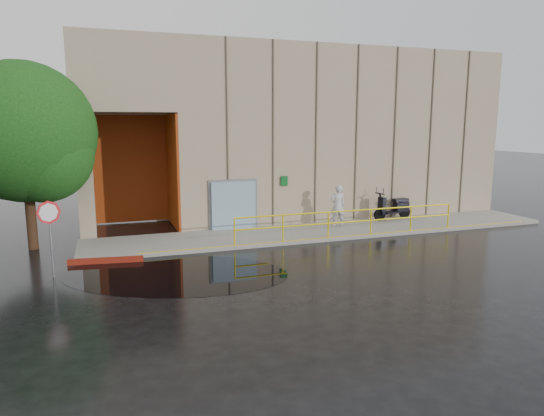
% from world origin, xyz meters
% --- Properties ---
extents(ground, '(120.00, 120.00, 0.00)m').
position_xyz_m(ground, '(0.00, 0.00, 0.00)').
color(ground, black).
rests_on(ground, ground).
extents(sidewalk, '(20.00, 3.00, 0.15)m').
position_xyz_m(sidewalk, '(4.00, 4.50, 0.07)').
color(sidewalk, gray).
rests_on(sidewalk, ground).
extents(building, '(20.00, 10.17, 8.00)m').
position_xyz_m(building, '(5.10, 10.98, 4.21)').
color(building, tan).
rests_on(building, ground).
extents(guardrail, '(9.56, 0.06, 1.03)m').
position_xyz_m(guardrail, '(4.25, 3.15, 0.68)').
color(guardrail, yellow).
rests_on(guardrail, sidewalk).
extents(person, '(0.72, 0.53, 1.82)m').
position_xyz_m(person, '(4.56, 4.85, 1.06)').
color(person, silver).
rests_on(person, sidewalk).
extents(scooter, '(2.04, 0.83, 1.55)m').
position_xyz_m(scooter, '(7.71, 5.41, 1.04)').
color(scooter, black).
rests_on(scooter, sidewalk).
extents(stop_sign, '(0.65, 0.33, 2.33)m').
position_xyz_m(stop_sign, '(-6.50, 1.70, 1.72)').
color(stop_sign, slate).
rests_on(stop_sign, ground).
extents(red_curb, '(2.40, 0.54, 0.18)m').
position_xyz_m(red_curb, '(-5.00, 2.76, 0.09)').
color(red_curb, maroon).
rests_on(red_curb, ground).
extents(puddle, '(8.08, 6.63, 0.01)m').
position_xyz_m(puddle, '(-3.03, 0.84, 0.00)').
color(puddle, black).
rests_on(puddle, ground).
extents(tree_near, '(4.98, 4.98, 6.75)m').
position_xyz_m(tree_near, '(-7.35, 5.52, 4.06)').
color(tree_near, '#321E10').
rests_on(tree_near, ground).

